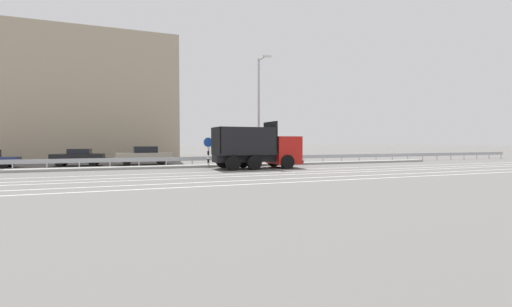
{
  "coord_description": "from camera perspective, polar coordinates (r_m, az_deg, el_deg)",
  "views": [
    {
      "loc": [
        -10.16,
        -25.1,
        2.01
      ],
      "look_at": [
        -0.56,
        0.18,
        1.07
      ],
      "focal_mm": 24.0,
      "sensor_mm": 36.0,
      "label": 1
    }
  ],
  "objects": [
    {
      "name": "parked_car_3",
      "position": [
        31.43,
        -18.16,
        -0.33
      ],
      "size": [
        4.71,
        2.16,
        1.6
      ],
      "rotation": [
        0.0,
        0.0,
        1.62
      ],
      "color": "gray",
      "rests_on": "ground_plane"
    },
    {
      "name": "ground_plane",
      "position": [
        27.15,
        1.24,
        -2.26
      ],
      "size": [
        320.0,
        320.0,
        0.0
      ],
      "primitive_type": "plane",
      "color": "#605E5B"
    },
    {
      "name": "lane_strip_3",
      "position": [
        19.08,
        7.83,
        -4.07
      ],
      "size": [
        64.44,
        0.16,
        0.01
      ],
      "primitive_type": "cube",
      "color": "silver",
      "rests_on": "ground_plane"
    },
    {
      "name": "lane_strip_4",
      "position": [
        17.76,
        10.2,
        -4.54
      ],
      "size": [
        64.44,
        0.16,
        0.01
      ],
      "primitive_type": "cube",
      "color": "silver",
      "rests_on": "ground_plane"
    },
    {
      "name": "lane_strip_2",
      "position": [
        20.92,
        5.09,
        -3.53
      ],
      "size": [
        64.44,
        0.16,
        0.01
      ],
      "primitive_type": "cube",
      "color": "silver",
      "rests_on": "ground_plane"
    },
    {
      "name": "dump_truck",
      "position": [
        25.91,
        1.73,
        0.33
      ],
      "size": [
        6.6,
        2.87,
        3.52
      ],
      "rotation": [
        0.0,
        0.0,
        -1.56
      ],
      "color": "red",
      "rests_on": "ground_plane"
    },
    {
      "name": "lane_strip_0",
      "position": [
        23.99,
        1.57,
        -2.82
      ],
      "size": [
        64.44,
        0.16,
        0.01
      ],
      "primitive_type": "cube",
      "color": "silver",
      "rests_on": "ground_plane"
    },
    {
      "name": "median_road_sign",
      "position": [
        27.34,
        -7.95,
        0.38
      ],
      "size": [
        0.78,
        0.16,
        2.35
      ],
      "color": "white",
      "rests_on": "ground_plane"
    },
    {
      "name": "parked_car_2",
      "position": [
        31.85,
        -27.47,
        -0.54
      ],
      "size": [
        4.01,
        2.09,
        1.42
      ],
      "rotation": [
        0.0,
        0.0,
        1.52
      ],
      "color": "black",
      "rests_on": "ground_plane"
    },
    {
      "name": "street_lamp_1",
      "position": [
        28.41,
        0.58,
        7.81
      ],
      "size": [
        0.7,
        2.09,
        8.85
      ],
      "color": "#ADADB2",
      "rests_on": "ground_plane"
    },
    {
      "name": "median_guardrail",
      "position": [
        29.7,
        -0.77,
        -0.8
      ],
      "size": [
        64.44,
        0.09,
        0.78
      ],
      "color": "#9EA0A5",
      "rests_on": "ground_plane"
    },
    {
      "name": "median_island",
      "position": [
        28.58,
        0.07,
        -1.87
      ],
      "size": [
        35.44,
        1.1,
        0.18
      ],
      "primitive_type": "cube",
      "color": "gray",
      "rests_on": "ground_plane"
    },
    {
      "name": "lane_strip_1",
      "position": [
        22.13,
        3.57,
        -3.22
      ],
      "size": [
        64.44,
        0.16,
        0.01
      ],
      "primitive_type": "cube",
      "color": "silver",
      "rests_on": "ground_plane"
    },
    {
      "name": "background_building_0",
      "position": [
        44.43,
        -25.54,
        7.65
      ],
      "size": [
        17.64,
        15.5,
        13.09
      ],
      "primitive_type": "cube",
      "color": "tan",
      "rests_on": "ground_plane"
    }
  ]
}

